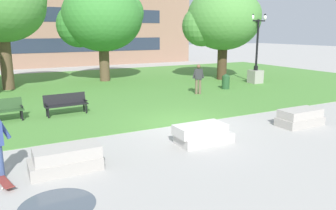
{
  "coord_description": "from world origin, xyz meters",
  "views": [
    {
      "loc": [
        -6.27,
        -10.62,
        3.53
      ],
      "look_at": [
        -1.43,
        -1.4,
        1.2
      ],
      "focal_mm": 35.0,
      "sensor_mm": 36.0,
      "label": 1
    }
  ],
  "objects_px": {
    "concrete_block_center": "(66,159)",
    "concrete_block_left": "(202,134)",
    "skateboard": "(4,182)",
    "person_bystander_near_lawn": "(198,77)",
    "concrete_block_right": "(300,118)",
    "trash_bin": "(226,81)",
    "park_bench_near_right": "(66,103)",
    "lamp_post_right": "(256,69)"
  },
  "relations": [
    {
      "from": "park_bench_near_right",
      "to": "trash_bin",
      "type": "xyz_separation_m",
      "value": [
        10.17,
        2.04,
        -0.04
      ]
    },
    {
      "from": "concrete_block_center",
      "to": "concrete_block_left",
      "type": "bearing_deg",
      "value": 1.7
    },
    {
      "from": "skateboard",
      "to": "park_bench_near_right",
      "type": "height_order",
      "value": "park_bench_near_right"
    },
    {
      "from": "concrete_block_left",
      "to": "skateboard",
      "type": "height_order",
      "value": "concrete_block_left"
    },
    {
      "from": "park_bench_near_right",
      "to": "concrete_block_left",
      "type": "bearing_deg",
      "value": -61.6
    },
    {
      "from": "concrete_block_left",
      "to": "lamp_post_right",
      "type": "relative_size",
      "value": 0.4
    },
    {
      "from": "concrete_block_center",
      "to": "concrete_block_left",
      "type": "relative_size",
      "value": 0.95
    },
    {
      "from": "concrete_block_right",
      "to": "park_bench_near_right",
      "type": "relative_size",
      "value": 0.98
    },
    {
      "from": "skateboard",
      "to": "trash_bin",
      "type": "bearing_deg",
      "value": 32.75
    },
    {
      "from": "concrete_block_center",
      "to": "skateboard",
      "type": "bearing_deg",
      "value": -172.47
    },
    {
      "from": "skateboard",
      "to": "park_bench_near_right",
      "type": "distance_m",
      "value": 6.73
    },
    {
      "from": "concrete_block_left",
      "to": "park_bench_near_right",
      "type": "xyz_separation_m",
      "value": [
        -3.17,
        5.86,
        0.23
      ]
    },
    {
      "from": "skateboard",
      "to": "person_bystander_near_lawn",
      "type": "relative_size",
      "value": 0.61
    },
    {
      "from": "concrete_block_center",
      "to": "trash_bin",
      "type": "relative_size",
      "value": 1.88
    },
    {
      "from": "concrete_block_center",
      "to": "skateboard",
      "type": "distance_m",
      "value": 1.51
    },
    {
      "from": "concrete_block_center",
      "to": "park_bench_near_right",
      "type": "distance_m",
      "value": 6.1
    },
    {
      "from": "skateboard",
      "to": "park_bench_near_right",
      "type": "bearing_deg",
      "value": 67.05
    },
    {
      "from": "park_bench_near_right",
      "to": "concrete_block_right",
      "type": "bearing_deg",
      "value": -37.5
    },
    {
      "from": "skateboard",
      "to": "lamp_post_right",
      "type": "relative_size",
      "value": 0.22
    },
    {
      "from": "concrete_block_left",
      "to": "skateboard",
      "type": "bearing_deg",
      "value": -176.8
    },
    {
      "from": "concrete_block_left",
      "to": "concrete_block_right",
      "type": "bearing_deg",
      "value": -0.16
    },
    {
      "from": "trash_bin",
      "to": "skateboard",
      "type": "bearing_deg",
      "value": -147.25
    },
    {
      "from": "concrete_block_right",
      "to": "skateboard",
      "type": "distance_m",
      "value": 10.28
    },
    {
      "from": "person_bystander_near_lawn",
      "to": "lamp_post_right",
      "type": "bearing_deg",
      "value": 15.98
    },
    {
      "from": "trash_bin",
      "to": "person_bystander_near_lawn",
      "type": "relative_size",
      "value": 0.56
    },
    {
      "from": "concrete_block_left",
      "to": "park_bench_near_right",
      "type": "relative_size",
      "value": 1.04
    },
    {
      "from": "skateboard",
      "to": "lamp_post_right",
      "type": "bearing_deg",
      "value": 29.73
    },
    {
      "from": "skateboard",
      "to": "concrete_block_right",
      "type": "bearing_deg",
      "value": 1.73
    },
    {
      "from": "skateboard",
      "to": "lamp_post_right",
      "type": "distance_m",
      "value": 18.59
    },
    {
      "from": "concrete_block_left",
      "to": "trash_bin",
      "type": "relative_size",
      "value": 1.98
    },
    {
      "from": "concrete_block_left",
      "to": "trash_bin",
      "type": "distance_m",
      "value": 10.56
    },
    {
      "from": "skateboard",
      "to": "person_bystander_near_lawn",
      "type": "xyz_separation_m",
      "value": [
        10.29,
        7.54,
        0.9
      ]
    },
    {
      "from": "park_bench_near_right",
      "to": "lamp_post_right",
      "type": "height_order",
      "value": "lamp_post_right"
    },
    {
      "from": "park_bench_near_right",
      "to": "trash_bin",
      "type": "distance_m",
      "value": 10.37
    },
    {
      "from": "concrete_block_right",
      "to": "skateboard",
      "type": "bearing_deg",
      "value": -178.27
    },
    {
      "from": "concrete_block_left",
      "to": "skateboard",
      "type": "relative_size",
      "value": 1.83
    },
    {
      "from": "person_bystander_near_lawn",
      "to": "skateboard",
      "type": "bearing_deg",
      "value": -143.77
    },
    {
      "from": "concrete_block_center",
      "to": "concrete_block_right",
      "type": "distance_m",
      "value": 8.79
    },
    {
      "from": "concrete_block_right",
      "to": "skateboard",
      "type": "xyz_separation_m",
      "value": [
        -10.27,
        -0.31,
        -0.22
      ]
    },
    {
      "from": "person_bystander_near_lawn",
      "to": "concrete_block_center",
      "type": "bearing_deg",
      "value": -140.19
    },
    {
      "from": "park_bench_near_right",
      "to": "trash_bin",
      "type": "height_order",
      "value": "trash_bin"
    },
    {
      "from": "skateboard",
      "to": "trash_bin",
      "type": "height_order",
      "value": "trash_bin"
    }
  ]
}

